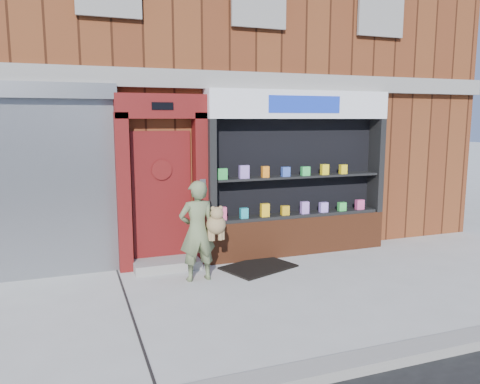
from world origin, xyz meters
TOP-DOWN VIEW (x-y plane):
  - ground at (0.00, 0.00)m, footprint 80.00×80.00m
  - curb at (0.00, -2.15)m, footprint 60.00×0.30m
  - building at (-0.00, 5.99)m, footprint 12.00×8.16m
  - shutter_bay at (-3.00, 1.93)m, footprint 3.10×0.30m
  - red_door_bay at (-0.75, 1.86)m, footprint 1.52×0.58m
  - pharmacy_bay at (1.75, 1.81)m, footprint 3.50×0.41m
  - woman at (-0.37, 0.97)m, footprint 0.74×0.39m
  - doormat at (0.72, 1.20)m, footprint 1.35×1.15m

SIDE VIEW (x-z plane):
  - ground at x=0.00m, z-range 0.00..0.00m
  - doormat at x=0.72m, z-range 0.00..0.03m
  - curb at x=0.00m, z-range 0.00..0.12m
  - woman at x=-0.37m, z-range 0.01..1.58m
  - pharmacy_bay at x=1.75m, z-range -0.13..2.87m
  - red_door_bay at x=-0.75m, z-range 0.01..2.91m
  - shutter_bay at x=-3.00m, z-range 0.20..3.24m
  - building at x=0.00m, z-range 0.00..8.00m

